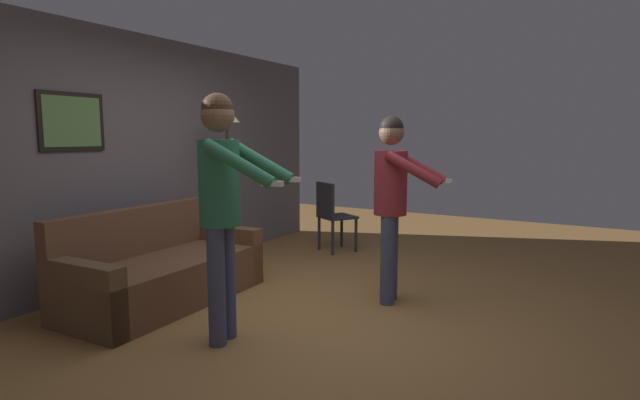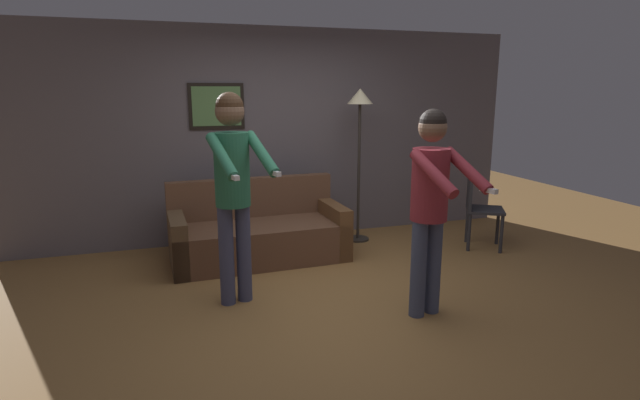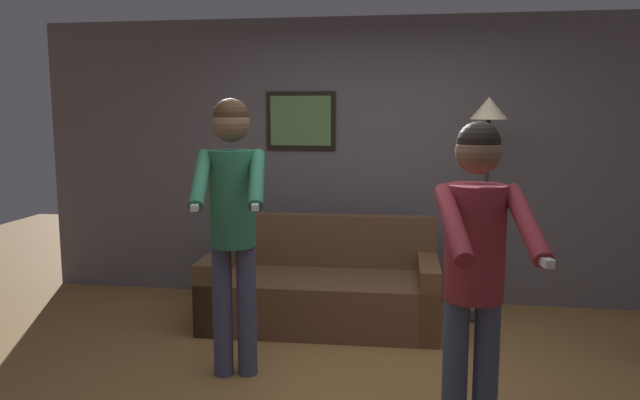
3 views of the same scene
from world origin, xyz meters
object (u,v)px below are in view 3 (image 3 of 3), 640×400
Objects in this scene: couch at (321,291)px; person_standing_left at (232,209)px; torchiere_lamp at (488,139)px; person_standing_right at (476,258)px.

couch is 1.46m from person_standing_left.
person_standing_left is (-0.41, -1.11, 0.86)m from couch.
person_standing_right is at bearing -96.88° from torchiere_lamp.
couch is 1.03× the size of torchiere_lamp.
torchiere_lamp reaches higher than person_standing_right.
person_standing_right is at bearing -59.80° from couch.
torchiere_lamp is 2.29m from person_standing_left.
couch is at bearing 69.82° from person_standing_left.
person_standing_left is at bearing -140.44° from torchiere_lamp.
torchiere_lamp is at bearing 83.12° from person_standing_right.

